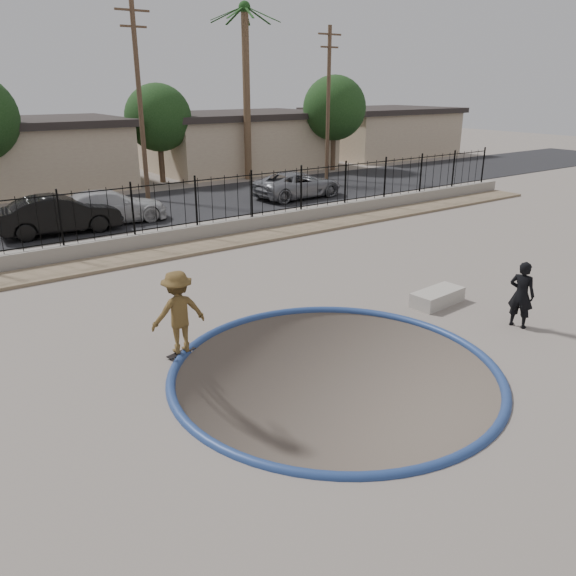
# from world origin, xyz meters

# --- Properties ---
(ground) EXTENTS (120.00, 120.00, 2.20)m
(ground) POSITION_xyz_m (0.00, 12.00, -1.10)
(ground) COLOR slate
(ground) RESTS_ON ground
(bowl_pit) EXTENTS (6.84, 6.84, 1.80)m
(bowl_pit) POSITION_xyz_m (0.00, -1.00, 0.00)
(bowl_pit) COLOR #52493E
(bowl_pit) RESTS_ON ground
(coping_ring) EXTENTS (7.04, 7.04, 0.20)m
(coping_ring) POSITION_xyz_m (0.00, -1.00, 0.00)
(coping_ring) COLOR navy
(coping_ring) RESTS_ON ground
(rock_strip) EXTENTS (42.00, 1.60, 0.11)m
(rock_strip) POSITION_xyz_m (0.00, 9.20, 0.06)
(rock_strip) COLOR #957B61
(rock_strip) RESTS_ON ground
(retaining_wall) EXTENTS (42.00, 0.45, 0.60)m
(retaining_wall) POSITION_xyz_m (0.00, 10.30, 0.30)
(retaining_wall) COLOR gray
(retaining_wall) RESTS_ON ground
(fence) EXTENTS (40.00, 0.04, 1.80)m
(fence) POSITION_xyz_m (0.00, 10.30, 1.50)
(fence) COLOR black
(fence) RESTS_ON retaining_wall
(street) EXTENTS (90.00, 8.00, 0.04)m
(street) POSITION_xyz_m (0.00, 17.00, 0.02)
(street) COLOR black
(street) RESTS_ON ground
(house_center) EXTENTS (10.60, 8.60, 3.90)m
(house_center) POSITION_xyz_m (0.00, 26.50, 1.97)
(house_center) COLOR tan
(house_center) RESTS_ON ground
(house_east) EXTENTS (12.60, 8.60, 3.90)m
(house_east) POSITION_xyz_m (14.00, 26.50, 1.97)
(house_east) COLOR tan
(house_east) RESTS_ON ground
(house_east_far) EXTENTS (11.60, 8.60, 3.90)m
(house_east_far) POSITION_xyz_m (28.00, 26.50, 1.97)
(house_east_far) COLOR tan
(house_east_far) RESTS_ON ground
(palm_right) EXTENTS (2.30, 2.30, 10.30)m
(palm_right) POSITION_xyz_m (12.00, 22.00, 7.33)
(palm_right) COLOR brown
(palm_right) RESTS_ON ground
(utility_pole_mid) EXTENTS (1.70, 0.24, 9.50)m
(utility_pole_mid) POSITION_xyz_m (4.00, 19.00, 4.96)
(utility_pole_mid) COLOR #473323
(utility_pole_mid) RESTS_ON ground
(utility_pole_right) EXTENTS (1.70, 0.24, 9.00)m
(utility_pole_right) POSITION_xyz_m (16.00, 19.00, 4.70)
(utility_pole_right) COLOR #473323
(utility_pole_right) RESTS_ON ground
(street_tree_mid) EXTENTS (3.96, 3.96, 5.83)m
(street_tree_mid) POSITION_xyz_m (7.00, 24.00, 3.84)
(street_tree_mid) COLOR #473323
(street_tree_mid) RESTS_ON ground
(street_tree_right) EXTENTS (4.32, 4.32, 6.36)m
(street_tree_right) POSITION_xyz_m (19.00, 22.00, 4.19)
(street_tree_right) COLOR #473323
(street_tree_right) RESTS_ON ground
(skater) EXTENTS (1.27, 0.80, 1.87)m
(skater) POSITION_xyz_m (-2.31, 1.60, 0.94)
(skater) COLOR olive
(skater) RESTS_ON ground
(skateboard) EXTENTS (0.73, 0.35, 0.06)m
(skateboard) POSITION_xyz_m (-2.31, 1.60, 0.05)
(skateboard) COLOR black
(skateboard) RESTS_ON ground
(videographer) EXTENTS (0.55, 0.70, 1.69)m
(videographer) POSITION_xyz_m (5.25, -1.82, 0.85)
(videographer) COLOR black
(videographer) RESTS_ON ground
(concrete_ledge) EXTENTS (1.65, 0.83, 0.40)m
(concrete_ledge) POSITION_xyz_m (4.79, 0.35, 0.20)
(concrete_ledge) COLOR #AFA79B
(concrete_ledge) RESTS_ON ground
(car_b) EXTENTS (4.76, 1.90, 1.54)m
(car_b) POSITION_xyz_m (-1.59, 14.32, 0.81)
(car_b) COLOR black
(car_b) RESTS_ON street
(car_c) EXTENTS (5.03, 2.41, 1.41)m
(car_c) POSITION_xyz_m (0.66, 15.00, 0.74)
(car_c) COLOR silver
(car_c) RESTS_ON street
(car_d) EXTENTS (5.04, 2.50, 1.37)m
(car_d) POSITION_xyz_m (10.76, 14.96, 0.72)
(car_d) COLOR gray
(car_d) RESTS_ON street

